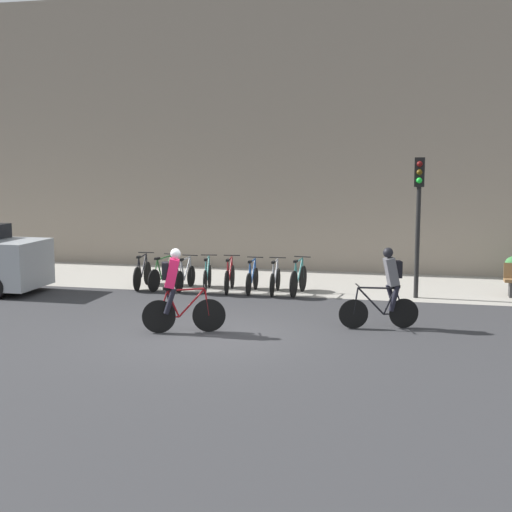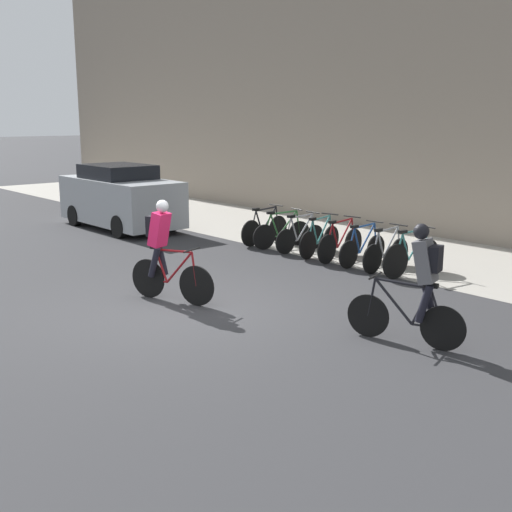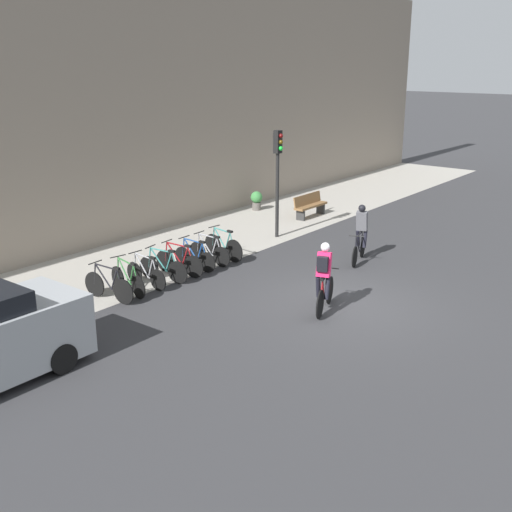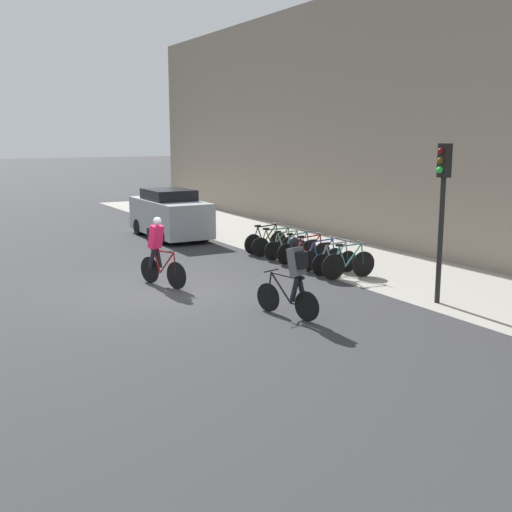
{
  "view_description": "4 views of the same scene",
  "coord_description": "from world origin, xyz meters",
  "px_view_note": "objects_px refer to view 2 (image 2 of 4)",
  "views": [
    {
      "loc": [
        4.26,
        -13.88,
        3.64
      ],
      "look_at": [
        0.71,
        1.49,
        1.49
      ],
      "focal_mm": 50.0,
      "sensor_mm": 36.0,
      "label": 1
    },
    {
      "loc": [
        8.66,
        -5.93,
        3.19
      ],
      "look_at": [
        0.5,
        1.19,
        0.84
      ],
      "focal_mm": 45.0,
      "sensor_mm": 36.0,
      "label": 2
    },
    {
      "loc": [
        -13.23,
        -7.7,
        6.03
      ],
      "look_at": [
        0.02,
        2.73,
        0.78
      ],
      "focal_mm": 45.0,
      "sensor_mm": 36.0,
      "label": 3
    },
    {
      "loc": [
        14.83,
        -5.73,
        3.86
      ],
      "look_at": [
        0.81,
        2.14,
        0.83
      ],
      "focal_mm": 45.0,
      "sensor_mm": 36.0,
      "label": 4
    }
  ],
  "objects_px": {
    "parked_bike_5": "(362,248)",
    "parked_bike_7": "(412,256)",
    "cyclist_pink": "(163,248)",
    "cyclist_grey": "(420,281)",
    "parked_bike_1": "(282,232)",
    "parked_bike_3": "(320,239)",
    "parked_bike_2": "(300,236)",
    "parked_bike_4": "(340,243)",
    "parked_bike_0": "(265,228)",
    "parked_bike_6": "(386,252)",
    "parked_car": "(120,198)"
  },
  "relations": [
    {
      "from": "cyclist_grey",
      "to": "parked_bike_3",
      "type": "relative_size",
      "value": 1.09
    },
    {
      "from": "parked_bike_3",
      "to": "parked_car",
      "type": "distance_m",
      "value": 6.65
    },
    {
      "from": "cyclist_grey",
      "to": "parked_bike_7",
      "type": "distance_m",
      "value": 4.26
    },
    {
      "from": "parked_bike_5",
      "to": "parked_bike_7",
      "type": "relative_size",
      "value": 0.95
    },
    {
      "from": "parked_bike_0",
      "to": "parked_bike_4",
      "type": "distance_m",
      "value": 2.57
    },
    {
      "from": "parked_bike_3",
      "to": "parked_bike_6",
      "type": "distance_m",
      "value": 1.93
    },
    {
      "from": "parked_bike_5",
      "to": "parked_bike_6",
      "type": "xyz_separation_m",
      "value": [
        0.64,
        0.0,
        0.0
      ]
    },
    {
      "from": "cyclist_pink",
      "to": "parked_bike_2",
      "type": "bearing_deg",
      "value": 106.39
    },
    {
      "from": "cyclist_pink",
      "to": "parked_bike_7",
      "type": "bearing_deg",
      "value": 69.47
    },
    {
      "from": "parked_bike_1",
      "to": "parked_bike_6",
      "type": "distance_m",
      "value": 3.22
    },
    {
      "from": "cyclist_grey",
      "to": "parked_car",
      "type": "bearing_deg",
      "value": 171.13
    },
    {
      "from": "parked_bike_0",
      "to": "parked_car",
      "type": "height_order",
      "value": "parked_car"
    },
    {
      "from": "parked_bike_4",
      "to": "parked_bike_6",
      "type": "bearing_deg",
      "value": 0.02
    },
    {
      "from": "cyclist_pink",
      "to": "parked_bike_4",
      "type": "xyz_separation_m",
      "value": [
        -0.13,
        4.81,
        -0.55
      ]
    },
    {
      "from": "cyclist_grey",
      "to": "parked_bike_5",
      "type": "relative_size",
      "value": 1.12
    },
    {
      "from": "cyclist_pink",
      "to": "parked_bike_1",
      "type": "height_order",
      "value": "cyclist_pink"
    },
    {
      "from": "parked_bike_3",
      "to": "parked_bike_7",
      "type": "distance_m",
      "value": 2.57
    },
    {
      "from": "parked_bike_1",
      "to": "parked_bike_5",
      "type": "distance_m",
      "value": 2.57
    },
    {
      "from": "parked_bike_5",
      "to": "cyclist_pink",
      "type": "bearing_deg",
      "value": -96.13
    },
    {
      "from": "parked_car",
      "to": "parked_bike_2",
      "type": "bearing_deg",
      "value": 15.36
    },
    {
      "from": "parked_bike_0",
      "to": "parked_bike_3",
      "type": "xyz_separation_m",
      "value": [
        1.93,
        0.0,
        -0.01
      ]
    },
    {
      "from": "parked_bike_3",
      "to": "parked_bike_4",
      "type": "xyz_separation_m",
      "value": [
        0.64,
        -0.0,
        0.01
      ]
    },
    {
      "from": "parked_bike_1",
      "to": "parked_bike_3",
      "type": "distance_m",
      "value": 1.29
    },
    {
      "from": "parked_bike_4",
      "to": "cyclist_pink",
      "type": "bearing_deg",
      "value": -88.5
    },
    {
      "from": "cyclist_grey",
      "to": "parked_bike_4",
      "type": "relative_size",
      "value": 1.04
    },
    {
      "from": "parked_bike_6",
      "to": "parked_car",
      "type": "xyz_separation_m",
      "value": [
        -8.36,
        -1.59,
        0.51
      ]
    },
    {
      "from": "parked_bike_6",
      "to": "parked_bike_4",
      "type": "bearing_deg",
      "value": -179.98
    },
    {
      "from": "parked_bike_0",
      "to": "parked_bike_5",
      "type": "bearing_deg",
      "value": -0.01
    },
    {
      "from": "cyclist_pink",
      "to": "parked_bike_0",
      "type": "height_order",
      "value": "cyclist_pink"
    },
    {
      "from": "parked_bike_5",
      "to": "parked_car",
      "type": "height_order",
      "value": "parked_car"
    },
    {
      "from": "parked_bike_6",
      "to": "parked_car",
      "type": "relative_size",
      "value": 0.37
    },
    {
      "from": "parked_bike_1",
      "to": "parked_bike_3",
      "type": "height_order",
      "value": "parked_bike_3"
    },
    {
      "from": "parked_bike_6",
      "to": "parked_car",
      "type": "height_order",
      "value": "parked_car"
    },
    {
      "from": "cyclist_grey",
      "to": "parked_bike_2",
      "type": "height_order",
      "value": "cyclist_grey"
    },
    {
      "from": "parked_bike_3",
      "to": "parked_bike_7",
      "type": "xyz_separation_m",
      "value": [
        2.57,
        0.0,
        0.02
      ]
    },
    {
      "from": "parked_bike_3",
      "to": "parked_bike_4",
      "type": "distance_m",
      "value": 0.64
    },
    {
      "from": "parked_bike_4",
      "to": "parked_bike_7",
      "type": "height_order",
      "value": "parked_bike_7"
    },
    {
      "from": "parked_bike_1",
      "to": "parked_bike_2",
      "type": "distance_m",
      "value": 0.64
    },
    {
      "from": "cyclist_grey",
      "to": "parked_bike_5",
      "type": "height_order",
      "value": "cyclist_grey"
    },
    {
      "from": "parked_bike_1",
      "to": "parked_bike_5",
      "type": "relative_size",
      "value": 1.05
    },
    {
      "from": "parked_bike_1",
      "to": "parked_bike_3",
      "type": "bearing_deg",
      "value": 0.05
    },
    {
      "from": "parked_bike_1",
      "to": "parked_car",
      "type": "height_order",
      "value": "parked_car"
    },
    {
      "from": "parked_bike_3",
      "to": "parked_bike_6",
      "type": "bearing_deg",
      "value": -0.0
    },
    {
      "from": "cyclist_pink",
      "to": "parked_bike_4",
      "type": "bearing_deg",
      "value": 91.5
    },
    {
      "from": "parked_bike_5",
      "to": "parked_bike_3",
      "type": "bearing_deg",
      "value": 179.98
    },
    {
      "from": "parked_bike_3",
      "to": "parked_bike_4",
      "type": "relative_size",
      "value": 0.96
    },
    {
      "from": "parked_bike_4",
      "to": "parked_bike_1",
      "type": "bearing_deg",
      "value": -179.98
    },
    {
      "from": "parked_bike_5",
      "to": "parked_bike_7",
      "type": "distance_m",
      "value": 1.29
    },
    {
      "from": "parked_bike_0",
      "to": "parked_bike_5",
      "type": "height_order",
      "value": "parked_bike_0"
    },
    {
      "from": "cyclist_grey",
      "to": "parked_bike_0",
      "type": "relative_size",
      "value": 1.04
    }
  ]
}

